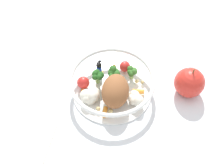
# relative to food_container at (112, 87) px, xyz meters

# --- Properties ---
(ground_plane) EXTENTS (2.40, 2.40, 0.00)m
(ground_plane) POSITION_rel_food_container_xyz_m (-0.02, -0.02, -0.03)
(ground_plane) COLOR white
(food_container) EXTENTS (0.22, 0.22, 0.08)m
(food_container) POSITION_rel_food_container_xyz_m (0.00, 0.00, 0.00)
(food_container) COLOR white
(food_container) RESTS_ON ground_plane
(loose_apple) EXTENTS (0.08, 0.08, 0.09)m
(loose_apple) POSITION_rel_food_container_xyz_m (-0.19, -0.06, 0.01)
(loose_apple) COLOR red
(loose_apple) RESTS_ON ground_plane
(folded_napkin) EXTENTS (0.13, 0.15, 0.01)m
(folded_napkin) POSITION_rel_food_container_xyz_m (0.16, 0.19, -0.03)
(folded_napkin) COLOR silver
(folded_napkin) RESTS_ON ground_plane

